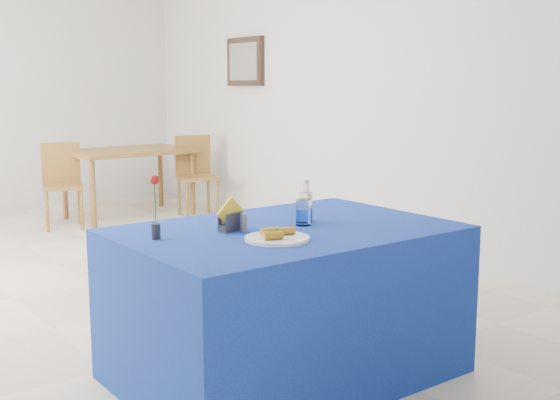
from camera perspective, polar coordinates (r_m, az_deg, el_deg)
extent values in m
plane|color=beige|center=(5.38, -15.09, -6.62)|extent=(7.00, 7.00, 0.00)
plane|color=silver|center=(2.31, 18.05, 7.63)|extent=(5.00, 0.00, 5.00)
plane|color=silver|center=(6.52, 5.41, 8.85)|extent=(0.00, 7.00, 7.00)
cube|color=black|center=(7.77, -2.84, 11.17)|extent=(0.06, 0.64, 0.52)
cube|color=#998C66|center=(7.76, -2.99, 11.17)|extent=(0.02, 0.52, 0.40)
cylinder|color=white|center=(3.16, -0.23, -3.15)|extent=(0.29, 0.29, 0.01)
cylinder|color=white|center=(3.49, 1.90, -1.01)|extent=(0.08, 0.08, 0.13)
cylinder|color=gray|center=(3.37, -4.65, -1.79)|extent=(0.03, 0.03, 0.08)
cylinder|color=slate|center=(3.35, -2.97, -1.82)|extent=(0.03, 0.03, 0.08)
cube|color=navy|center=(3.53, 0.47, -8.30)|extent=(1.60, 1.10, 0.76)
cylinder|color=silver|center=(3.58, 2.15, -0.58)|extent=(0.06, 0.06, 0.15)
cylinder|color=blue|center=(3.58, 2.14, -1.13)|extent=(0.07, 0.07, 0.06)
cylinder|color=silver|center=(3.56, 2.16, 1.00)|extent=(0.03, 0.03, 0.05)
cylinder|color=silver|center=(3.56, 2.16, 1.52)|extent=(0.03, 0.03, 0.01)
cube|color=#36363B|center=(3.37, -4.05, -2.20)|extent=(0.13, 0.08, 0.03)
cube|color=#3D3D42|center=(3.35, -3.74, -1.80)|extent=(0.11, 0.03, 0.09)
cube|color=#3B3A40|center=(3.38, -4.37, -1.69)|extent=(0.11, 0.03, 0.09)
cube|color=yellow|center=(3.36, -4.07, -0.99)|extent=(0.15, 0.02, 0.15)
cylinder|color=#232328|center=(3.23, -10.04, -2.53)|extent=(0.04, 0.04, 0.07)
cylinder|color=#1D6F1B|center=(3.21, -10.10, -0.51)|extent=(0.01, 0.01, 0.22)
sphere|color=#AC120B|center=(3.19, -10.17, 1.65)|extent=(0.04, 0.04, 0.04)
cube|color=olive|center=(7.90, -12.22, 3.89)|extent=(1.36, 0.92, 0.05)
cylinder|color=brown|center=(7.37, -14.96, 0.47)|extent=(0.06, 0.06, 0.71)
cylinder|color=olive|center=(7.94, -7.12, 1.34)|extent=(0.06, 0.06, 0.71)
cylinder|color=brown|center=(8.00, -17.10, 1.05)|extent=(0.06, 0.06, 0.71)
cylinder|color=brown|center=(8.54, -9.68, 1.83)|extent=(0.06, 0.06, 0.71)
cylinder|color=brown|center=(7.34, -18.39, -0.90)|extent=(0.03, 0.03, 0.41)
cylinder|color=brown|center=(7.35, -15.81, -0.76)|extent=(0.03, 0.03, 0.41)
cylinder|color=brown|center=(7.66, -18.45, -0.48)|extent=(0.03, 0.03, 0.41)
cylinder|color=brown|center=(7.68, -15.99, -0.35)|extent=(0.03, 0.03, 0.41)
cube|color=brown|center=(7.47, -17.24, 1.05)|extent=(0.48, 0.48, 0.04)
cube|color=brown|center=(7.62, -17.38, 2.91)|extent=(0.38, 0.15, 0.42)
cylinder|color=brown|center=(7.61, -7.57, -0.09)|extent=(0.03, 0.03, 0.43)
cylinder|color=brown|center=(7.70, -5.10, 0.07)|extent=(0.03, 0.03, 0.43)
cylinder|color=brown|center=(7.94, -8.21, 0.29)|extent=(0.03, 0.03, 0.43)
cylinder|color=brown|center=(8.03, -5.83, 0.43)|extent=(0.03, 0.03, 0.43)
cube|color=brown|center=(7.79, -6.71, 1.84)|extent=(0.49, 0.49, 0.04)
cube|color=brown|center=(7.93, -7.10, 3.67)|extent=(0.40, 0.14, 0.44)
cylinder|color=yellow|center=(3.10, -0.55, -2.91)|extent=(0.09, 0.06, 0.04)
cylinder|color=beige|center=(3.11, 0.18, -2.86)|extent=(0.01, 0.03, 0.03)
cylinder|color=yellow|center=(3.20, 0.48, -2.53)|extent=(0.09, 0.06, 0.04)
cylinder|color=beige|center=(3.22, 1.17, -2.47)|extent=(0.01, 0.03, 0.03)
cylinder|color=yellow|center=(3.19, -0.85, -2.56)|extent=(0.09, 0.05, 0.04)
cylinder|color=beige|center=(3.21, -0.18, -2.49)|extent=(0.01, 0.03, 0.03)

